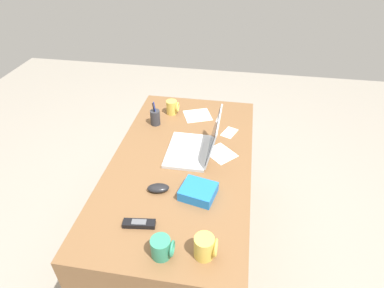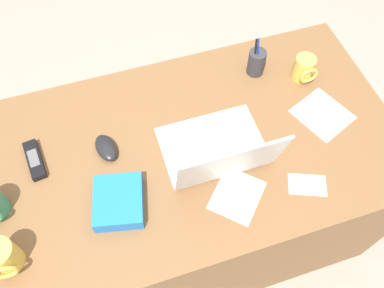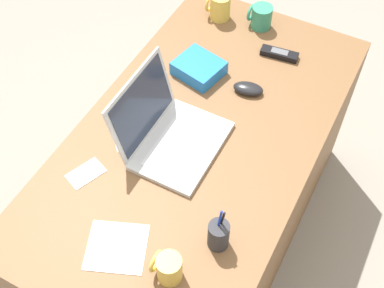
# 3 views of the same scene
# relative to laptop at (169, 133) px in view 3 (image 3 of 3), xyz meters

# --- Properties ---
(ground_plane) EXTENTS (6.00, 6.00, 0.00)m
(ground_plane) POSITION_rel_laptop_xyz_m (0.08, -0.07, -0.79)
(ground_plane) COLOR gray
(desk) EXTENTS (1.48, 0.80, 0.74)m
(desk) POSITION_rel_laptop_xyz_m (0.08, -0.07, -0.42)
(desk) COLOR brown
(desk) RESTS_ON ground
(laptop) EXTENTS (0.34, 0.30, 0.25)m
(laptop) POSITION_rel_laptop_xyz_m (0.00, 0.00, 0.00)
(laptop) COLOR silver
(laptop) RESTS_ON desk
(computer_mouse) EXTENTS (0.09, 0.12, 0.03)m
(computer_mouse) POSITION_rel_laptop_xyz_m (0.34, -0.14, -0.03)
(computer_mouse) COLOR black
(computer_mouse) RESTS_ON desk
(coffee_mug_white) EXTENTS (0.08, 0.10, 0.09)m
(coffee_mug_white) POSITION_rel_laptop_xyz_m (0.71, -0.03, -0.00)
(coffee_mug_white) COLOR #338C6B
(coffee_mug_white) RESTS_ON desk
(coffee_mug_tall) EXTENTS (0.07, 0.09, 0.10)m
(coffee_mug_tall) POSITION_rel_laptop_xyz_m (-0.42, -0.24, -0.00)
(coffee_mug_tall) COLOR #E0BC4C
(coffee_mug_tall) RESTS_ON desk
(coffee_mug_spare) EXTENTS (0.08, 0.10, 0.11)m
(coffee_mug_spare) POSITION_rel_laptop_xyz_m (0.68, 0.14, 0.00)
(coffee_mug_spare) COLOR #E0BC4C
(coffee_mug_spare) RESTS_ON desk
(cordless_phone) EXTENTS (0.06, 0.15, 0.03)m
(cordless_phone) POSITION_rel_laptop_xyz_m (0.58, -0.17, -0.04)
(cordless_phone) COLOR black
(cordless_phone) RESTS_ON desk
(pen_holder) EXTENTS (0.06, 0.06, 0.17)m
(pen_holder) POSITION_rel_laptop_xyz_m (-0.27, -0.32, 0.00)
(pen_holder) COLOR #333338
(pen_holder) RESTS_ON desk
(snack_bag) EXTENTS (0.18, 0.20, 0.05)m
(snack_bag) POSITION_rel_laptop_xyz_m (0.34, 0.06, -0.02)
(snack_bag) COLOR blue
(snack_bag) RESTS_ON desk
(paper_note_near_laptop) EXTENTS (0.22, 0.23, 0.00)m
(paper_note_near_laptop) POSITION_rel_laptop_xyz_m (-0.42, -0.06, -0.05)
(paper_note_near_laptop) COLOR white
(paper_note_near_laptop) RESTS_ON desk
(paper_note_left) EXTENTS (0.14, 0.11, 0.00)m
(paper_note_left) POSITION_rel_laptop_xyz_m (-0.24, 0.18, -0.05)
(paper_note_left) COLOR white
(paper_note_left) RESTS_ON desk
(paper_note_right) EXTENTS (0.21, 0.21, 0.00)m
(paper_note_right) POSITION_rel_laptop_xyz_m (-0.02, 0.14, -0.05)
(paper_note_right) COLOR white
(paper_note_right) RESTS_ON desk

